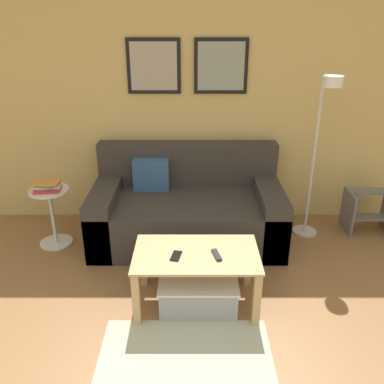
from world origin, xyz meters
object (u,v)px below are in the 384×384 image
object	(u,v)px
floor_lamp	(321,141)
cell_phone	(177,256)
remote_control	(217,255)
step_stool	(370,210)
couch	(188,210)
side_table	(53,211)
book_stack	(48,186)
storage_bin	(199,290)
coffee_table	(197,263)

from	to	relation	value
floor_lamp	cell_phone	xyz separation A→B (m)	(-1.30, -1.06, -0.57)
remote_control	step_stool	bearing A→B (deg)	22.45
step_stool	remote_control	bearing A→B (deg)	-143.69
cell_phone	remote_control	bearing A→B (deg)	12.06
couch	side_table	xyz separation A→B (m)	(-1.31, -0.14, 0.05)
floor_lamp	remote_control	size ratio (longest dim) A/B	10.91
side_table	book_stack	xyz separation A→B (m)	(0.00, -0.01, 0.27)
cell_phone	side_table	bearing A→B (deg)	153.53
couch	book_stack	bearing A→B (deg)	-173.30
storage_bin	remote_control	distance (m)	0.37
coffee_table	step_stool	xyz separation A→B (m)	(1.82, 1.18, -0.13)
couch	floor_lamp	distance (m)	1.44
couch	cell_phone	xyz separation A→B (m)	(-0.07, -1.10, 0.16)
couch	book_stack	xyz separation A→B (m)	(-1.31, -0.15, 0.32)
storage_bin	remote_control	world-z (taller)	remote_control
floor_lamp	book_stack	world-z (taller)	floor_lamp
coffee_table	cell_phone	bearing A→B (deg)	-162.84
storage_bin	floor_lamp	distance (m)	1.78
remote_control	step_stool	size ratio (longest dim) A/B	0.32
floor_lamp	side_table	bearing A→B (deg)	-177.90
couch	step_stool	size ratio (longest dim) A/B	3.95
storage_bin	step_stool	xyz separation A→B (m)	(1.80, 1.19, 0.11)
floor_lamp	step_stool	bearing A→B (deg)	14.59
side_table	cell_phone	distance (m)	1.58
side_table	step_stool	distance (m)	3.22
book_stack	side_table	bearing A→B (deg)	92.08
storage_bin	remote_control	size ratio (longest dim) A/B	4.05
storage_bin	side_table	distance (m)	1.70
side_table	remote_control	distance (m)	1.82
book_stack	cell_phone	bearing A→B (deg)	-37.36
couch	remote_control	distance (m)	1.14
book_stack	cell_phone	world-z (taller)	book_stack
couch	floor_lamp	size ratio (longest dim) A/B	1.13
side_table	cell_phone	bearing A→B (deg)	-37.72
book_stack	floor_lamp	bearing A→B (deg)	2.40
side_table	remote_control	size ratio (longest dim) A/B	3.89
step_stool	coffee_table	bearing A→B (deg)	-146.95
side_table	step_stool	world-z (taller)	side_table
coffee_table	storage_bin	xyz separation A→B (m)	(0.02, -0.01, -0.25)
coffee_table	remote_control	world-z (taller)	remote_control
coffee_table	storage_bin	size ratio (longest dim) A/B	1.56
side_table	cell_phone	xyz separation A→B (m)	(1.24, -0.96, 0.11)
side_table	step_stool	size ratio (longest dim) A/B	1.25
floor_lamp	remote_control	world-z (taller)	floor_lamp
book_stack	step_stool	distance (m)	3.24
coffee_table	floor_lamp	bearing A→B (deg)	41.17
storage_bin	step_stool	distance (m)	2.16
book_stack	cell_phone	distance (m)	1.57
couch	cell_phone	world-z (taller)	couch
couch	storage_bin	size ratio (longest dim) A/B	3.03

